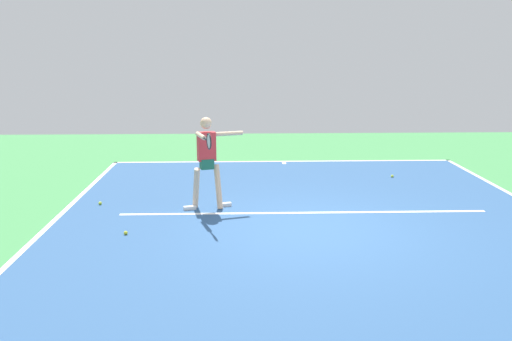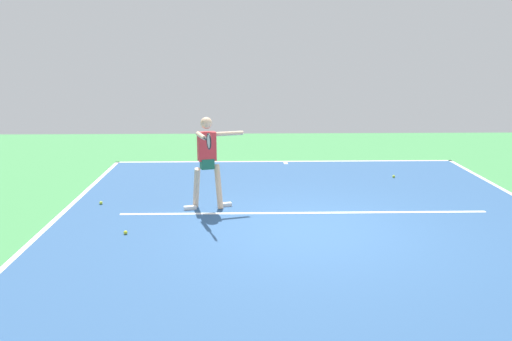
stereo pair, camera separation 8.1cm
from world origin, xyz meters
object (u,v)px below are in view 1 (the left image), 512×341
(tennis_ball_near_player, at_px, (100,203))
(tennis_player, at_px, (207,157))
(tennis_ball_far_corner, at_px, (126,233))
(tennis_ball_by_baseline, at_px, (392,176))

(tennis_ball_near_player, bearing_deg, tennis_player, 171.56)
(tennis_player, height_order, tennis_ball_near_player, tennis_player)
(tennis_player, height_order, tennis_ball_far_corner, tennis_player)
(tennis_player, distance_m, tennis_ball_by_baseline, 5.05)
(tennis_ball_far_corner, xyz_separation_m, tennis_ball_by_baseline, (-5.61, -3.94, 0.00))
(tennis_player, bearing_deg, tennis_ball_far_corner, 31.86)
(tennis_ball_far_corner, distance_m, tennis_ball_by_baseline, 6.86)
(tennis_player, bearing_deg, tennis_ball_by_baseline, -167.14)
(tennis_ball_by_baseline, relative_size, tennis_ball_near_player, 1.00)
(tennis_player, height_order, tennis_ball_by_baseline, tennis_player)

